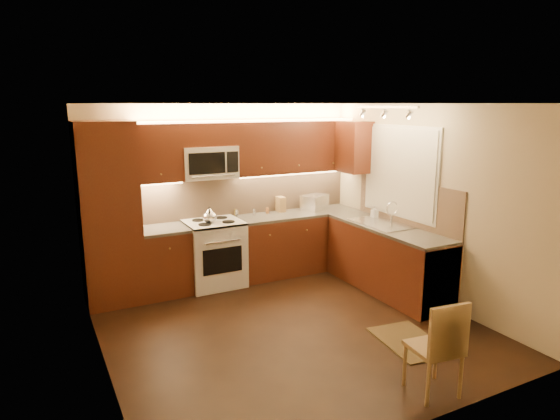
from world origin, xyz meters
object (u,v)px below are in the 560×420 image
kettle (209,215)px  stove (214,253)px  knife_block (281,204)px  dining_chair (434,346)px  soap_bottle (375,212)px  microwave (208,162)px  sink (381,219)px  toaster_oven (314,202)px

kettle → stove: bearing=63.0°
knife_block → dining_chair: 3.65m
stove → soap_bottle: bearing=-20.4°
microwave → sink: microwave is taller
stove → kettle: bearing=-136.7°
stove → sink: size_ratio=1.07×
stove → toaster_oven: 1.77m
stove → kettle: kettle is taller
sink → kettle: kettle is taller
stove → soap_bottle: 2.35m
kettle → knife_block: kettle is taller
knife_block → dining_chair: size_ratio=0.26×
microwave → knife_block: microwave is taller
microwave → toaster_oven: bearing=-1.7°
soap_bottle → dining_chair: 2.96m
soap_bottle → sink: bearing=-113.2°
toaster_oven → dining_chair: toaster_oven is taller
sink → microwave: bearing=147.8°
stove → knife_block: bearing=10.4°
sink → soap_bottle: bearing=66.6°
kettle → toaster_oven: kettle is taller
microwave → toaster_oven: microwave is taller
microwave → kettle: size_ratio=3.36×
sink → toaster_oven: toaster_oven is taller
sink → dining_chair: sink is taller
knife_block → stove: bearing=-167.5°
kettle → toaster_oven: bearing=24.8°
microwave → knife_block: bearing=3.8°
soap_bottle → kettle: bearing=162.1°
dining_chair → stove: bearing=110.2°
microwave → sink: size_ratio=0.88×
sink → toaster_oven: size_ratio=2.24×
stove → toaster_oven: (1.68, 0.09, 0.55)m
soap_bottle → dining_chair: soap_bottle is taller
kettle → knife_block: size_ratio=1.00×
microwave → toaster_oven: 1.82m
toaster_oven → dining_chair: 3.62m
kettle → knife_block: 1.27m
microwave → soap_bottle: bearing=-23.5°
kettle → sink: bearing=-7.3°
toaster_oven → microwave: bearing=153.7°
dining_chair → soap_bottle: bearing=69.4°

